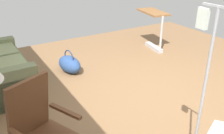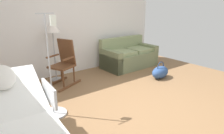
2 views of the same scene
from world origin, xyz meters
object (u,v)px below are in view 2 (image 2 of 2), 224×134
Objects in this scene: iv_pole at (53,101)px; duffel_bag at (160,72)px; couch at (129,57)px; rocking_chair at (64,63)px; floor_lamp at (52,30)px.

duffel_bag is at bearing 1.46° from iv_pole.
couch is 2.13m from rocking_chair.
floor_lamp is (-2.17, 0.26, 0.92)m from couch.
iv_pole is at bearing -114.37° from floor_lamp.
iv_pole reaches higher than floor_lamp.
rocking_chair is (-2.12, -0.12, 0.20)m from couch.
couch reaches higher than duffel_bag.
iv_pole is at bearing -155.77° from couch.
duffel_bag is (2.14, -1.48, -1.07)m from floor_lamp.
iv_pole reaches higher than duffel_bag.
rocking_chair is 2.39m from duffel_bag.
iv_pole is at bearing -178.54° from duffel_bag.
floor_lamp is at bearing 173.14° from couch.
rocking_chair is at bearing 152.29° from duffel_bag.
floor_lamp is 1.97m from iv_pole.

